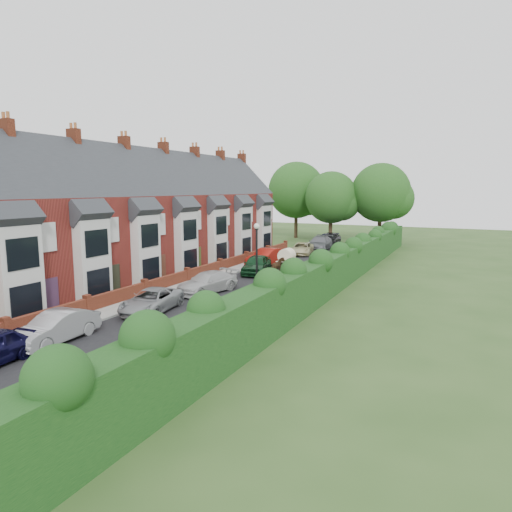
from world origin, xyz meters
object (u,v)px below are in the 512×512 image
Objects in this scene: car_beige at (302,249)px; horse at (278,267)px; car_red at (267,257)px; car_silver_a at (56,327)px; car_white at (207,282)px; car_black at (331,239)px; car_silver_b at (151,301)px; horse_cart at (287,259)px; car_green at (257,265)px; lamppost at (257,257)px; car_grey at (320,243)px.

car_beige is 12.74m from horse.
car_red is 2.74× the size of horse.
car_silver_a reaches higher than car_white.
car_white is 1.04× the size of car_black.
car_beige is (-0.08, 25.49, -0.02)m from car_silver_b.
car_black is at bearing 95.85° from horse_cart.
car_white is 7.71m from car_green.
car_silver_a is at bearing -127.71° from lamppost.
car_grey reaches higher than car_silver_a.
car_black is at bearing -87.04° from horse.
car_black is at bearing 95.58° from car_red.
car_silver_b is at bearing -93.52° from car_black.
car_silver_a is 19.44m from car_green.
lamppost is at bearing 104.55° from horse.
car_grey is (1.21, 35.77, 0.10)m from car_silver_a.
horse_cart is at bearing -30.68° from car_red.
car_green is at bearing -141.94° from horse_cart.
horse_cart reaches higher than car_silver_b.
car_green reaches higher than horse.
horse_cart is (2.05, -20.06, 0.39)m from car_black.
horse_cart is (3.02, 21.02, 0.47)m from car_silver_a.
horse_cart is (2.48, -10.58, 0.54)m from car_beige.
car_white is 1.00× the size of car_red.
car_silver_a is 0.93× the size of car_beige.
car_beige is at bearing -103.60° from car_grey.
car_silver_b reaches higher than car_beige.
car_beige is at bearing 80.60° from car_silver_b.
car_grey reaches higher than car_red.
car_white is (-5.42, 3.51, -2.60)m from lamppost.
car_green is 21.66m from car_black.
car_white is (0.91, 11.71, -0.01)m from car_silver_a.
car_red is 1.05× the size of car_black.
car_silver_b is 1.02× the size of car_beige.
lamppost is at bearing -19.27° from car_white.
car_silver_a is 31.60m from car_beige.
horse is 1.96m from horse_cart.
car_grey is at bearing 70.70° from car_beige.
car_red reaches higher than car_white.
horse_cart is at bearing -87.11° from car_black.
car_black is at bearing 88.15° from car_grey.
car_grey is at bearing 100.55° from lamppost.
car_white is 1.05× the size of car_green.
car_silver_b is 1.65× the size of horse_cart.
car_silver_a is at bearing -101.16° from car_beige.
car_grey is (0.67, 4.17, 0.16)m from car_beige.
car_beige is 0.83× the size of car_grey.
horse is at bearing 106.93° from lamppost.
car_beige is 1.61× the size of horse_cart.
car_red is (0.08, 23.41, 0.09)m from car_silver_a.
car_green is 12.19m from car_beige.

